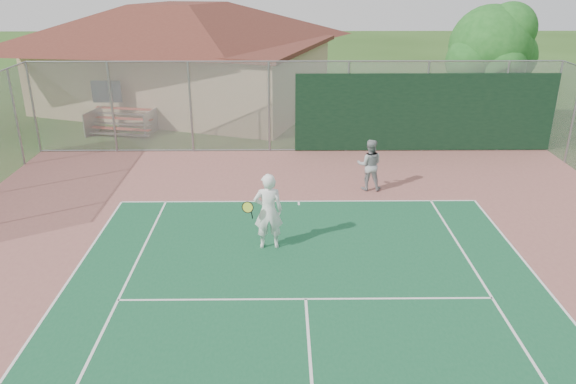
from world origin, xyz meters
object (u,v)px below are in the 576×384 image
object	(u,v)px
player_white_front	(268,212)
bleachers	(123,121)
clubhouse	(182,46)
tree	(492,50)
player_grey_back	(369,165)

from	to	relation	value
player_white_front	bleachers	bearing A→B (deg)	-62.34
bleachers	clubhouse	bearing A→B (deg)	80.53
clubhouse	bleachers	world-z (taller)	clubhouse
player_white_front	tree	bearing A→B (deg)	-134.83
clubhouse	player_grey_back	size ratio (longest dim) A/B	9.74
clubhouse	bleachers	size ratio (longest dim) A/B	5.55
clubhouse	player_grey_back	world-z (taller)	clubhouse
player_white_front	player_grey_back	size ratio (longest dim) A/B	1.20
tree	player_grey_back	xyz separation A→B (m)	(-5.76, -6.21, -2.78)
tree	player_white_front	xyz separation A→B (m)	(-8.94, -10.22, -2.60)
tree	bleachers	bearing A→B (deg)	177.95
player_white_front	player_grey_back	distance (m)	5.12
clubhouse	tree	size ratio (longest dim) A/B	2.97
player_grey_back	bleachers	bearing A→B (deg)	-29.05
bleachers	tree	world-z (taller)	tree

